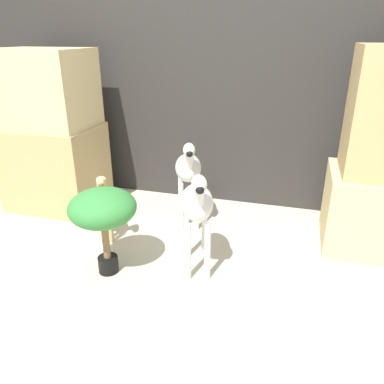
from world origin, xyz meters
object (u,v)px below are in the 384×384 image
(giraffe_figurine, at_px, (104,206))
(potted_palm_front, at_px, (103,211))
(zebra_right, at_px, (197,206))
(zebra_left, at_px, (188,170))

(giraffe_figurine, relative_size, potted_palm_front, 0.96)
(zebra_right, height_order, giraffe_figurine, zebra_right)
(zebra_right, relative_size, zebra_left, 1.00)
(giraffe_figurine, height_order, potted_palm_front, potted_palm_front)
(potted_palm_front, bearing_deg, zebra_right, 18.46)
(zebra_right, xyz_separation_m, giraffe_figurine, (-0.75, 0.19, -0.19))
(zebra_right, height_order, zebra_left, same)
(zebra_right, bearing_deg, zebra_left, 111.15)
(zebra_right, distance_m, zebra_left, 0.65)
(zebra_left, xyz_separation_m, giraffe_figurine, (-0.52, -0.42, -0.19))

